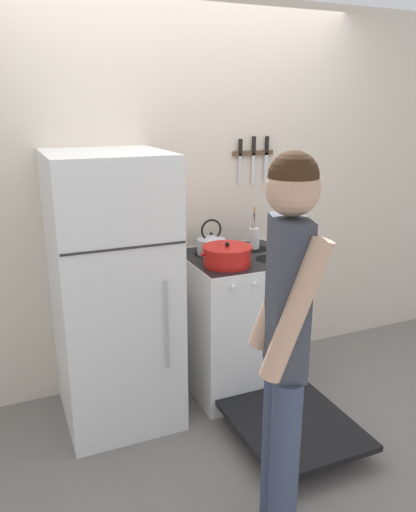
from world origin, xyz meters
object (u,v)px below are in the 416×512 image
Objects in this scene: stove_range at (242,324)px; person at (285,339)px; tea_kettle at (211,244)px; utensil_jar at (254,237)px; refrigerator at (114,292)px; dutch_oven_pot at (227,256)px.

stove_range is 0.82× the size of person.
person reaches higher than stove_range.
tea_kettle is 0.32m from utensil_jar.
person is (-0.61, -1.39, -0.03)m from utensil_jar.
person is (0.42, -1.23, 0.17)m from refrigerator.
stove_range is 1.39m from person.
refrigerator is at bearing 37.77° from person.
stove_range is 4.97× the size of utensil_jar.
dutch_oven_pot is 0.20× the size of person.
dutch_oven_pot is 0.27m from tea_kettle.
refrigerator reaches higher than utensil_jar.
dutch_oven_pot is at bearing -9.65° from refrigerator.
tea_kettle is at bearing -178.74° from utensil_jar.
tea_kettle reaches higher than dutch_oven_pot.
stove_range is at bearing 30.92° from dutch_oven_pot.
dutch_oven_pot is 1.21× the size of utensil_jar.
dutch_oven_pot is (0.69, -0.12, 0.17)m from refrigerator.
refrigerator is 0.95× the size of person.
dutch_oven_pot is at bearing -140.72° from utensil_jar.
dutch_oven_pot is 1.15m from person.
dutch_oven_pot is at bearing -149.08° from stove_range.
person is at bearing -109.49° from stove_range.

